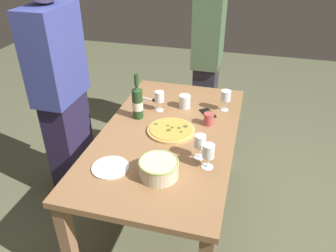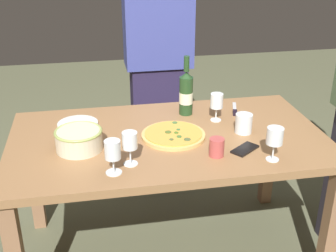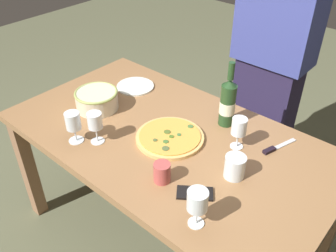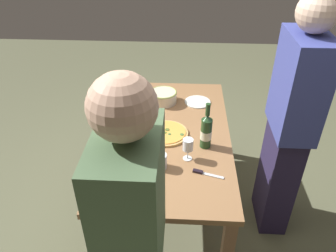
# 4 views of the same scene
# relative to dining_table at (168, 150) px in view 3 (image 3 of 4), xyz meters

# --- Properties ---
(ground_plane) EXTENTS (8.00, 8.00, 0.00)m
(ground_plane) POSITION_rel_dining_table_xyz_m (0.00, 0.00, -0.66)
(ground_plane) COLOR #5F6246
(dining_table) EXTENTS (1.60, 0.90, 0.75)m
(dining_table) POSITION_rel_dining_table_xyz_m (0.00, 0.00, 0.00)
(dining_table) COLOR #986C44
(dining_table) RESTS_ON ground
(pizza) EXTENTS (0.32, 0.32, 0.03)m
(pizza) POSITION_rel_dining_table_xyz_m (0.03, -0.02, 0.10)
(pizza) COLOR #E3B064
(pizza) RESTS_ON dining_table
(serving_bowl) EXTENTS (0.23, 0.23, 0.10)m
(serving_bowl) POSITION_rel_dining_table_xyz_m (-0.44, -0.06, 0.15)
(serving_bowl) COLOR beige
(serving_bowl) RESTS_ON dining_table
(wine_bottle) EXTENTS (0.08, 0.08, 0.34)m
(wine_bottle) POSITION_rel_dining_table_xyz_m (0.15, 0.27, 0.22)
(wine_bottle) COLOR #224220
(wine_bottle) RESTS_ON dining_table
(wine_glass_near_pizza) EXTENTS (0.07, 0.07, 0.16)m
(wine_glass_near_pizza) POSITION_rel_dining_table_xyz_m (0.29, 0.14, 0.20)
(wine_glass_near_pizza) COLOR white
(wine_glass_near_pizza) RESTS_ON dining_table
(wine_glass_by_bottle) EXTENTS (0.07, 0.07, 0.16)m
(wine_glass_by_bottle) POSITION_rel_dining_table_xyz_m (-0.22, -0.25, 0.20)
(wine_glass_by_bottle) COLOR white
(wine_glass_by_bottle) RESTS_ON dining_table
(wine_glass_far_left) EXTENTS (0.07, 0.07, 0.16)m
(wine_glass_far_left) POSITION_rel_dining_table_xyz_m (-0.30, -0.32, 0.20)
(wine_glass_far_left) COLOR white
(wine_glass_far_left) RESTS_ON dining_table
(wine_glass_far_right) EXTENTS (0.08, 0.08, 0.16)m
(wine_glass_far_right) POSITION_rel_dining_table_xyz_m (0.43, -0.33, 0.21)
(wine_glass_far_right) COLOR white
(wine_glass_far_right) RESTS_ON dining_table
(cup_amber) EXTENTS (0.09, 0.09, 0.10)m
(cup_amber) POSITION_rel_dining_table_xyz_m (0.39, -0.03, 0.14)
(cup_amber) COLOR white
(cup_amber) RESTS_ON dining_table
(cup_ceramic) EXTENTS (0.07, 0.07, 0.09)m
(cup_ceramic) POSITION_rel_dining_table_xyz_m (0.18, -0.25, 0.14)
(cup_ceramic) COLOR #BB4E4B
(cup_ceramic) RESTS_ON dining_table
(side_plate) EXTENTS (0.22, 0.22, 0.01)m
(side_plate) POSITION_rel_dining_table_xyz_m (-0.45, 0.23, 0.10)
(side_plate) COLOR white
(side_plate) RESTS_ON dining_table
(cell_phone) EXTENTS (0.16, 0.14, 0.01)m
(cell_phone) POSITION_rel_dining_table_xyz_m (0.33, -0.22, 0.10)
(cell_phone) COLOR black
(cell_phone) RESTS_ON dining_table
(pizza_knife) EXTENTS (0.08, 0.19, 0.02)m
(pizza_knife) POSITION_rel_dining_table_xyz_m (0.44, 0.25, 0.10)
(pizza_knife) COLOR silver
(pizza_knife) RESTS_ON dining_table
(person_guest_left) EXTENTS (0.44, 0.24, 1.77)m
(person_guest_left) POSITION_rel_dining_table_xyz_m (0.09, 0.83, 0.24)
(person_guest_left) COLOR #271F3F
(person_guest_left) RESTS_ON ground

